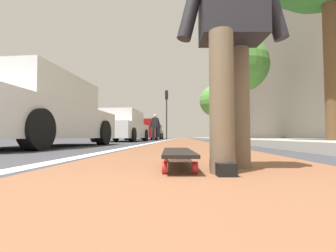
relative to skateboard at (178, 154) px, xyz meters
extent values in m
plane|color=#38383D|center=(8.86, -0.12, -0.09)|extent=(80.00, 80.00, 0.00)
cube|color=brown|center=(22.86, -0.12, -0.09)|extent=(56.00, 1.99, 0.00)
cube|color=silver|center=(18.86, 1.03, -0.09)|extent=(52.00, 0.16, 0.01)
cube|color=#9E9B93|center=(16.86, -3.28, -0.02)|extent=(52.00, 3.20, 0.15)
cube|color=#686055|center=(20.86, -5.89, 4.43)|extent=(40.00, 1.20, 9.04)
cylinder|color=red|center=(0.29, 0.10, -0.06)|extent=(0.07, 0.03, 0.07)
cylinder|color=red|center=(0.30, -0.07, -0.06)|extent=(0.07, 0.03, 0.07)
cylinder|color=red|center=(-0.30, 0.07, -0.06)|extent=(0.07, 0.03, 0.07)
cylinder|color=red|center=(-0.29, -0.10, -0.06)|extent=(0.07, 0.03, 0.07)
cube|color=silver|center=(0.30, 0.02, -0.01)|extent=(0.07, 0.12, 0.02)
cube|color=silver|center=(-0.30, -0.02, -0.01)|extent=(0.07, 0.12, 0.02)
cube|color=black|center=(0.00, 0.00, 0.01)|extent=(0.85, 0.25, 0.02)
cylinder|color=brown|center=(-0.28, -0.26, 0.32)|extent=(0.14, 0.14, 0.82)
cylinder|color=brown|center=(-0.01, -0.42, 0.32)|extent=(0.14, 0.14, 0.82)
cube|color=black|center=(-0.28, -0.26, -0.06)|extent=(0.27, 0.11, 0.07)
cube|color=silver|center=(3.12, 2.97, 0.44)|extent=(4.31, 1.93, 0.70)
cube|color=silver|center=(2.97, 2.97, 1.09)|extent=(2.40, 1.72, 0.60)
cube|color=#4C606B|center=(4.13, 2.92, 1.09)|extent=(0.10, 1.55, 0.51)
cylinder|color=black|center=(4.47, 3.75, 0.23)|extent=(0.66, 0.25, 0.65)
cylinder|color=black|center=(4.40, 2.08, 0.23)|extent=(0.66, 0.25, 0.65)
cylinder|color=black|center=(1.77, 2.18, 0.23)|extent=(0.66, 0.25, 0.65)
cube|color=silver|center=(9.32, 2.82, 0.42)|extent=(4.45, 1.88, 0.70)
cube|color=silver|center=(9.17, 2.82, 1.07)|extent=(2.47, 1.67, 0.60)
cube|color=#4C606B|center=(10.37, 2.78, 1.07)|extent=(0.10, 1.51, 0.51)
cylinder|color=black|center=(10.71, 3.58, 0.21)|extent=(0.61, 0.24, 0.60)
cylinder|color=black|center=(10.65, 1.95, 0.21)|extent=(0.61, 0.24, 0.60)
cylinder|color=black|center=(7.99, 3.68, 0.21)|extent=(0.61, 0.24, 0.60)
cylinder|color=black|center=(7.93, 2.06, 0.21)|extent=(0.61, 0.24, 0.60)
cube|color=maroon|center=(15.22, 2.89, 0.43)|extent=(4.36, 1.91, 0.70)
cube|color=maroon|center=(15.07, 2.89, 1.08)|extent=(2.40, 1.74, 0.60)
cube|color=#4C606B|center=(16.26, 2.90, 1.08)|extent=(0.06, 1.64, 0.51)
cylinder|color=black|center=(16.56, 3.79, 0.22)|extent=(0.63, 0.23, 0.63)
cylinder|color=black|center=(16.57, 2.02, 0.22)|extent=(0.63, 0.23, 0.63)
cylinder|color=black|center=(13.86, 3.76, 0.22)|extent=(0.63, 0.23, 0.63)
cylinder|color=black|center=(13.88, 1.99, 0.22)|extent=(0.63, 0.23, 0.63)
cube|color=black|center=(22.21, 3.04, 0.42)|extent=(4.20, 1.94, 0.70)
cube|color=black|center=(22.06, 3.04, 1.07)|extent=(2.32, 1.76, 0.60)
cube|color=#4C606B|center=(23.21, 3.05, 1.07)|extent=(0.06, 1.66, 0.51)
cylinder|color=black|center=(23.50, 3.95, 0.21)|extent=(0.61, 0.23, 0.61)
cylinder|color=black|center=(23.52, 2.16, 0.21)|extent=(0.61, 0.23, 0.61)
cylinder|color=black|center=(20.91, 3.92, 0.21)|extent=(0.61, 0.23, 0.61)
cylinder|color=black|center=(20.93, 2.13, 0.21)|extent=(0.61, 0.23, 0.61)
cylinder|color=#2D2D2D|center=(19.80, 1.43, 1.80)|extent=(0.12, 0.12, 3.79)
cube|color=black|center=(19.80, 1.43, 4.09)|extent=(0.24, 0.28, 0.80)
sphere|color=#360606|center=(19.93, 1.43, 4.35)|extent=(0.16, 0.16, 0.16)
sphere|color=#392907|center=(19.93, 1.43, 4.09)|extent=(0.16, 0.16, 0.16)
sphere|color=green|center=(19.93, 1.43, 3.83)|extent=(0.16, 0.16, 0.16)
cylinder|color=brown|center=(2.91, -2.88, 1.50)|extent=(0.24, 0.24, 3.19)
cylinder|color=brown|center=(9.54, -2.88, 1.30)|extent=(0.24, 0.24, 2.78)
sphere|color=#4C8C38|center=(9.54, -2.88, 3.61)|extent=(2.63, 2.63, 2.63)
cylinder|color=brown|center=(18.25, -2.88, 1.10)|extent=(0.29, 0.29, 2.39)
sphere|color=#4C8C38|center=(18.25, -2.88, 3.23)|extent=(2.68, 2.68, 2.68)
cylinder|color=black|center=(12.47, 1.53, 0.31)|extent=(0.14, 0.14, 0.80)
cylinder|color=black|center=(12.21, 1.71, 0.31)|extent=(0.14, 0.14, 0.80)
cube|color=black|center=(12.47, 1.53, -0.06)|extent=(0.25, 0.10, 0.07)
cube|color=black|center=(12.35, 1.63, 1.00)|extent=(0.23, 0.39, 0.59)
cylinder|color=black|center=(12.35, 1.39, 1.00)|extent=(0.09, 0.23, 0.59)
cylinder|color=black|center=(12.35, 1.86, 1.00)|extent=(0.09, 0.23, 0.59)
sphere|color=tan|center=(12.35, 1.63, 1.40)|extent=(0.21, 0.21, 0.21)
camera|label=1|loc=(-1.60, -0.03, 0.11)|focal=24.56mm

